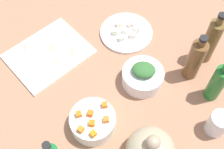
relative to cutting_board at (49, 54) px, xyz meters
The scene contains 28 objects.
tabletop 28.23cm from the cutting_board, 108.27° to the left, with size 190.00×190.00×3.00cm, color #A27052.
cutting_board is the anchor object (origin of this frame).
plate_tofu 33.07cm from the cutting_board, 154.10° to the left, with size 21.82×21.82×1.20cm, color white.
bowl_greens 38.57cm from the cutting_board, 115.93° to the left, with size 15.23×15.23×6.26cm, color white.
bowl_carrots 35.55cm from the cutting_board, 76.77° to the left, with size 15.33×15.33×6.35cm, color white.
bottle_0 64.30cm from the cutting_board, 118.20° to the left, with size 5.29×5.29×20.23cm.
bottle_2 62.30cm from the cutting_board, 133.57° to the left, with size 5.48×5.48×23.82cm.
bottle_3 56.14cm from the cutting_board, 125.41° to the left, with size 5.63×5.63×21.44cm.
drinking_glass_1 67.79cm from the cutting_board, 107.15° to the left, with size 6.85×6.85×9.10cm, color white.
carrot_cube_0 37.96cm from the cutting_board, 74.93° to the left, with size 1.80×1.80×1.80cm, color orange.
carrot_cube_1 33.20cm from the cutting_board, 70.99° to the left, with size 1.80×1.80×1.80cm, color orange.
carrot_cube_2 39.38cm from the cutting_board, 81.68° to the left, with size 1.80×1.80×1.80cm, color orange.
carrot_cube_3 38.20cm from the cutting_board, 68.80° to the left, with size 1.80×1.80×1.80cm, color orange.
carrot_cube_4 34.72cm from the cutting_board, 76.91° to the left, with size 1.80×1.80×1.80cm, color orange.
carrot_cube_5 41.22cm from the cutting_board, 73.11° to the left, with size 1.80×1.80×1.80cm, color orange.
carrot_cube_6 35.07cm from the cutting_board, 86.14° to the left, with size 1.80×1.80×1.80cm, color orange.
chopped_greens_mound 39.19cm from the cutting_board, 115.93° to the left, with size 8.39×6.89×3.31cm, color #346A31.
tofu_cube_0 34.65cm from the cutting_board, 148.32° to the left, with size 2.20×2.20×2.20cm, color white.
tofu_cube_1 35.91cm from the cutting_board, 157.89° to the left, with size 2.20×2.20×2.20cm, color #F8E3D0.
tofu_cube_2 29.82cm from the cutting_board, 147.72° to the left, with size 2.20×2.20×2.20cm, color white.
tofu_cube_3 37.23cm from the cutting_board, 152.65° to the left, with size 2.20×2.20×2.20cm, color silver.
tofu_cube_4 31.64cm from the cutting_board, 161.55° to the left, with size 2.20×2.20×2.20cm, color #FCF4CD.
tofu_cube_5 32.38cm from the cutting_board, 153.41° to the left, with size 2.20×2.20×2.20cm, color white.
tofu_cube_6 28.39cm from the cutting_board, 155.53° to the left, with size 2.20×2.20×2.20cm, color silver.
dumpling_0 4.32cm from the cutting_board, behind, with size 5.33×5.33×2.84cm, color beige.
dumpling_1 11.00cm from the cutting_board, 138.22° to the left, with size 5.03×4.40×2.39cm, color beige.
dumpling_2 7.01cm from the cutting_board, 96.52° to the left, with size 5.88×5.85×2.43cm, color beige.
dumpling_3 9.00cm from the cutting_board, 62.91° to the right, with size 4.70×4.65×2.78cm, color beige.
Camera 1 is at (38.93, 38.48, 95.17)cm, focal length 45.66 mm.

